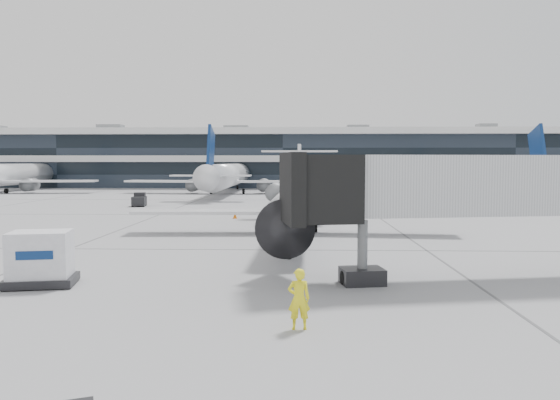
{
  "coord_description": "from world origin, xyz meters",
  "views": [
    {
      "loc": [
        2.88,
        -30.08,
        4.9
      ],
      "look_at": [
        1.78,
        2.76,
        2.6
      ],
      "focal_mm": 35.0,
      "sensor_mm": 36.0,
      "label": 1
    }
  ],
  "objects_px": {
    "regional_jet": "(296,202)",
    "jet_bridge": "(505,186)",
    "cargo_uld": "(41,259)",
    "ramp_worker": "(299,299)"
  },
  "relations": [
    {
      "from": "regional_jet",
      "to": "jet_bridge",
      "type": "xyz_separation_m",
      "value": [
        8.7,
        -14.08,
        1.7
      ]
    },
    {
      "from": "cargo_uld",
      "to": "ramp_worker",
      "type": "bearing_deg",
      "value": -38.73
    },
    {
      "from": "jet_bridge",
      "to": "cargo_uld",
      "type": "relative_size",
      "value": 5.71
    },
    {
      "from": "regional_jet",
      "to": "cargo_uld",
      "type": "relative_size",
      "value": 9.55
    },
    {
      "from": "regional_jet",
      "to": "ramp_worker",
      "type": "distance_m",
      "value": 21.18
    },
    {
      "from": "cargo_uld",
      "to": "regional_jet",
      "type": "bearing_deg",
      "value": 46.48
    },
    {
      "from": "ramp_worker",
      "to": "cargo_uld",
      "type": "bearing_deg",
      "value": -34.3
    },
    {
      "from": "ramp_worker",
      "to": "cargo_uld",
      "type": "xyz_separation_m",
      "value": [
        -10.21,
        5.32,
        0.16
      ]
    },
    {
      "from": "regional_jet",
      "to": "cargo_uld",
      "type": "height_order",
      "value": "regional_jet"
    },
    {
      "from": "jet_bridge",
      "to": "cargo_uld",
      "type": "bearing_deg",
      "value": 175.38
    }
  ]
}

